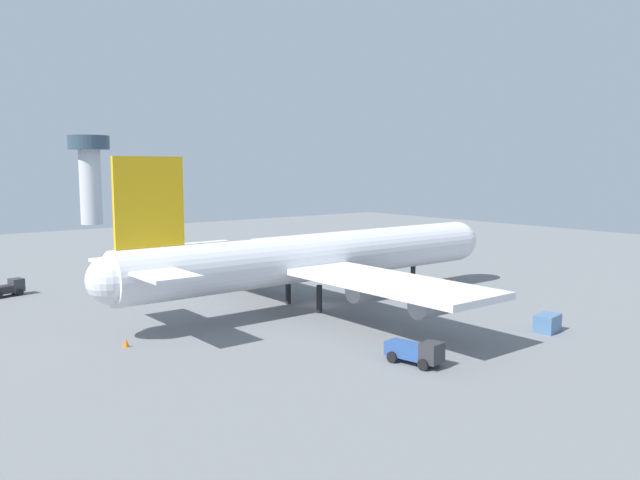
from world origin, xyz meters
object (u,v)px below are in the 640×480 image
Objects in this scene: cargo_airplane at (318,257)px; pushback_tractor at (416,351)px; safety_cone_tail at (126,343)px; control_tower at (90,169)px; safety_cone_nose at (452,279)px; cargo_loader at (355,255)px; fuel_truck at (345,250)px; cargo_container_fore at (548,323)px; catering_truck at (8,288)px.

cargo_airplane is 10.64× the size of pushback_tractor.
control_tower is at bearing 72.68° from safety_cone_tail.
safety_cone_nose is 0.75× the size of safety_cone_tail.
cargo_loader reaches higher than safety_cone_tail.
cargo_loader reaches higher than safety_cone_nose.
safety_cone_nose is (34.62, 24.63, -0.86)m from pushback_tractor.
fuel_truck is (3.65, 7.31, -0.20)m from cargo_loader.
safety_cone_nose is (-5.49, -31.72, -0.68)m from fuel_truck.
fuel_truck is 67.94m from safety_cone_tail.
cargo_airplane is at bearing 114.08° from cargo_container_fore.
cargo_airplane is 25.85m from pushback_tractor.
safety_cone_tail is (-58.19, -35.06, -0.57)m from fuel_truck.
cargo_loader is at bearing 71.01° from cargo_container_fore.
pushback_tractor is at bearing -98.72° from control_tower.
cargo_airplane is at bearing -46.36° from catering_truck.
cargo_airplane is at bearing 6.14° from safety_cone_tail.
catering_truck is at bearing -178.65° from fuel_truck.
fuel_truck is at bearing 70.00° from cargo_container_fore.
control_tower is (23.95, 156.10, 15.48)m from pushback_tractor.
catering_truck is 69.16m from cargo_container_fore.
safety_cone_tail is (3.33, -33.61, -0.68)m from catering_truck.
pushback_tractor is 1.14× the size of catering_truck.
catering_truck is at bearing 125.97° from cargo_container_fore.
safety_cone_tail is at bearing -173.86° from cargo_airplane.
safety_cone_tail is at bearing -153.03° from cargo_loader.
pushback_tractor is 0.21× the size of control_tower.
cargo_container_fore is 158.04m from control_tower.
pushback_tractor reaches higher than fuel_truck.
pushback_tractor is 1.66× the size of cargo_container_fore.
catering_truck is (-29.38, 30.81, -5.06)m from cargo_airplane.
cargo_loader is 53.00m from cargo_container_fore.
cargo_loader is at bearing -116.58° from fuel_truck.
cargo_airplane is 42.87m from catering_truck.
pushback_tractor is at bearing -68.69° from catering_truck.
control_tower is (-16.16, 99.76, 15.67)m from fuel_truck.
fuel_truck is at bearing 31.07° from safety_cone_tail.
cargo_airplane is 27.29m from safety_cone_nose.
cargo_container_fore is 29.98m from safety_cone_nose.
cargo_loader is 24.49m from safety_cone_nose.
fuel_truck is 61.11m from cargo_container_fore.
cargo_loader is 4.89× the size of safety_cone_tail.
cargo_container_fore is at bearing -3.21° from pushback_tractor.
cargo_airplane is 69.72× the size of safety_cone_tail.
control_tower is at bearing 94.64° from safety_cone_nose.
cargo_airplane is 12.11× the size of catering_truck.
catering_truck is 1.46× the size of cargo_container_fore.
safety_cone_nose is at bearing -28.37° from catering_truck.
cargo_airplane reaches higher than safety_cone_tail.
fuel_truck is 102.27m from control_tower.
pushback_tractor is 61.10m from cargo_loader.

